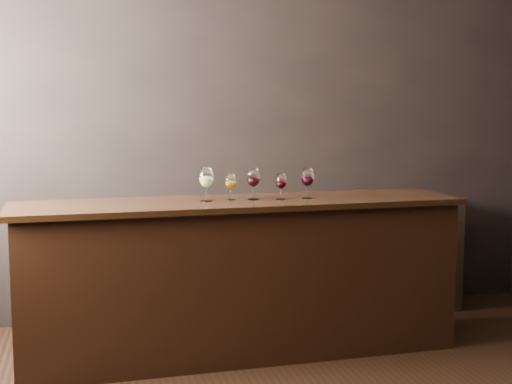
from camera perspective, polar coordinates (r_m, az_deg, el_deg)
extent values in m
cube|color=black|center=(5.51, -2.14, 4.53)|extent=(5.00, 0.02, 2.80)
cube|color=black|center=(4.70, -1.28, -7.07)|extent=(2.83, 0.70, 0.98)
cube|color=black|center=(4.60, -1.30, -0.89)|extent=(2.92, 0.77, 0.04)
cube|color=black|center=(5.58, 4.41, -5.48)|extent=(2.41, 0.40, 0.87)
cylinder|color=white|center=(4.57, -3.98, -0.70)|extent=(0.08, 0.08, 0.00)
cylinder|color=white|center=(4.56, -3.99, -0.16)|extent=(0.01, 0.01, 0.08)
ellipsoid|color=white|center=(4.55, -4.00, 1.18)|extent=(0.09, 0.09, 0.13)
cylinder|color=white|center=(4.54, -4.00, 1.92)|extent=(0.07, 0.07, 0.01)
ellipsoid|color=#CCD277|center=(4.55, -4.00, 0.91)|extent=(0.07, 0.07, 0.06)
cylinder|color=white|center=(4.63, -2.04, -0.59)|extent=(0.06, 0.06, 0.00)
cylinder|color=white|center=(4.63, -2.04, -0.18)|extent=(0.01, 0.01, 0.06)
ellipsoid|color=white|center=(4.62, -2.05, 0.84)|extent=(0.07, 0.07, 0.10)
cylinder|color=white|center=(4.61, -2.05, 1.40)|extent=(0.05, 0.05, 0.01)
ellipsoid|color=orange|center=(4.62, -2.04, 0.63)|extent=(0.06, 0.06, 0.05)
cylinder|color=white|center=(4.64, -0.21, -0.56)|extent=(0.07, 0.07, 0.00)
cylinder|color=white|center=(4.64, -0.21, -0.06)|extent=(0.01, 0.01, 0.08)
ellipsoid|color=white|center=(4.63, -0.21, 1.19)|extent=(0.09, 0.09, 0.12)
cylinder|color=white|center=(4.62, -0.21, 1.87)|extent=(0.07, 0.07, 0.01)
ellipsoid|color=black|center=(4.63, -0.21, 0.93)|extent=(0.07, 0.07, 0.06)
cylinder|color=white|center=(4.66, 2.01, -0.55)|extent=(0.06, 0.06, 0.00)
cylinder|color=white|center=(4.65, 2.01, -0.13)|extent=(0.01, 0.01, 0.06)
ellipsoid|color=white|center=(4.64, 2.02, 0.88)|extent=(0.07, 0.07, 0.10)
cylinder|color=white|center=(4.64, 2.02, 1.44)|extent=(0.05, 0.05, 0.01)
ellipsoid|color=black|center=(4.64, 2.02, 0.68)|extent=(0.06, 0.06, 0.05)
cylinder|color=white|center=(4.71, 4.13, -0.48)|extent=(0.07, 0.07, 0.00)
cylinder|color=white|center=(4.70, 4.13, 0.01)|extent=(0.01, 0.01, 0.08)
ellipsoid|color=white|center=(4.69, 4.14, 1.21)|extent=(0.09, 0.09, 0.12)
cylinder|color=white|center=(4.69, 4.15, 1.87)|extent=(0.06, 0.06, 0.01)
ellipsoid|color=black|center=(4.69, 4.14, 0.97)|extent=(0.07, 0.07, 0.06)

